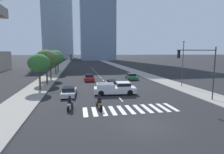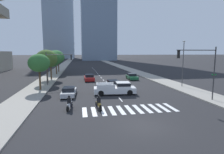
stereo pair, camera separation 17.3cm
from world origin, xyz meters
name	(u,v)px [view 2 (the right image)]	position (x,y,z in m)	size (l,w,h in m)	color
ground_plane	(144,126)	(0.00, 0.00, 0.00)	(800.00, 800.00, 0.00)	#232326
sidewalk_east	(146,75)	(11.54, 30.00, 0.07)	(4.00, 260.00, 0.15)	gray
sidewalk_west	(50,78)	(-11.54, 30.00, 0.07)	(4.00, 260.00, 0.15)	gray
crosswalk_near	(129,109)	(0.00, 4.24, 0.00)	(9.45, 2.99, 0.01)	silver
lane_divider_center	(99,75)	(0.00, 32.24, 0.00)	(0.14, 50.00, 0.01)	silver
motorcycle_lead	(98,103)	(-3.07, 4.93, 0.58)	(0.71, 2.10, 1.49)	black
motorcycle_trailing	(70,104)	(-5.97, 5.30, 0.58)	(0.77, 2.12, 1.49)	black
pickup_truck	(117,88)	(0.12, 11.21, 0.81)	(5.83, 2.52, 1.67)	silver
sedan_green_0	(132,77)	(6.18, 24.55, 0.58)	(2.00, 4.41, 1.27)	#1E6038
sedan_red_1	(89,78)	(-2.94, 24.04, 0.62)	(2.00, 4.34, 1.36)	maroon
sedan_silver_2	(69,92)	(-6.32, 11.40, 0.56)	(1.95, 4.49, 1.20)	#B7BABF
sedan_silver_3	(114,85)	(0.45, 15.30, 0.60)	(2.14, 4.76, 1.30)	#B7BABF
traffic_signal_near	(201,64)	(8.85, 5.75, 4.45)	(5.19, 0.28, 6.24)	#333335
traffic_signal_far	(57,63)	(-8.68, 19.53, 4.00)	(4.66, 0.28, 5.60)	#333335
street_lamp_east	(183,60)	(11.84, 14.40, 4.47)	(0.50, 0.24, 7.45)	#3F3F42
street_tree_nearest	(39,63)	(-10.74, 15.55, 4.16)	(3.14, 3.14, 5.37)	#4C3823
street_tree_second	(46,59)	(-10.74, 22.13, 4.56)	(3.86, 3.86, 6.07)	#4C3823
street_tree_third	(51,59)	(-10.74, 27.05, 4.38)	(4.05, 4.05, 5.96)	#4C3823
street_tree_fourth	(56,57)	(-10.74, 36.54, 4.45)	(4.27, 4.27, 6.13)	#4C3823
street_tree_fifth	(58,58)	(-10.74, 42.21, 4.21)	(3.57, 3.57, 5.59)	#4C3823
office_tower_center_skyline	(97,4)	(9.33, 127.21, 40.78)	(23.93, 29.67, 82.62)	slate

